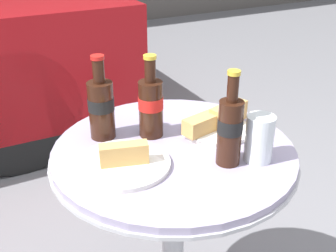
{
  "coord_description": "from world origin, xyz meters",
  "views": [
    {
      "loc": [
        -0.48,
        -0.87,
        1.3
      ],
      "look_at": [
        0.0,
        0.03,
        0.79
      ],
      "focal_mm": 45.0,
      "sensor_mm": 36.0,
      "label": 1
    }
  ],
  "objects_px": {
    "cola_bottle_left": "(101,106)",
    "cola_bottle_right": "(230,128)",
    "cola_bottle_center": "(151,105)",
    "drinking_glass": "(259,140)",
    "bistro_table": "(173,202)",
    "lunch_plate_near": "(123,161)",
    "lunch_plate_far": "(216,123)"
  },
  "relations": [
    {
      "from": "cola_bottle_left",
      "to": "drinking_glass",
      "type": "bearing_deg",
      "value": -44.82
    },
    {
      "from": "cola_bottle_left",
      "to": "drinking_glass",
      "type": "distance_m",
      "value": 0.43
    },
    {
      "from": "cola_bottle_right",
      "to": "drinking_glass",
      "type": "distance_m",
      "value": 0.09
    },
    {
      "from": "cola_bottle_right",
      "to": "lunch_plate_far",
      "type": "relative_size",
      "value": 1.09
    },
    {
      "from": "cola_bottle_center",
      "to": "lunch_plate_near",
      "type": "distance_m",
      "value": 0.2
    },
    {
      "from": "cola_bottle_center",
      "to": "drinking_glass",
      "type": "xyz_separation_m",
      "value": [
        0.18,
        -0.25,
        -0.04
      ]
    },
    {
      "from": "bistro_table",
      "to": "cola_bottle_center",
      "type": "height_order",
      "value": "cola_bottle_center"
    },
    {
      "from": "cola_bottle_right",
      "to": "cola_bottle_center",
      "type": "height_order",
      "value": "cola_bottle_right"
    },
    {
      "from": "bistro_table",
      "to": "drinking_glass",
      "type": "height_order",
      "value": "drinking_glass"
    },
    {
      "from": "cola_bottle_left",
      "to": "lunch_plate_near",
      "type": "distance_m",
      "value": 0.19
    },
    {
      "from": "cola_bottle_center",
      "to": "drinking_glass",
      "type": "bearing_deg",
      "value": -53.93
    },
    {
      "from": "lunch_plate_far",
      "to": "lunch_plate_near",
      "type": "bearing_deg",
      "value": -170.31
    },
    {
      "from": "cola_bottle_right",
      "to": "lunch_plate_near",
      "type": "xyz_separation_m",
      "value": [
        -0.24,
        0.11,
        -0.08
      ]
    },
    {
      "from": "cola_bottle_left",
      "to": "cola_bottle_right",
      "type": "xyz_separation_m",
      "value": [
        0.23,
        -0.28,
        0.0
      ]
    },
    {
      "from": "bistro_table",
      "to": "cola_bottle_right",
      "type": "height_order",
      "value": "cola_bottle_right"
    },
    {
      "from": "drinking_glass",
      "to": "lunch_plate_near",
      "type": "xyz_separation_m",
      "value": [
        -0.32,
        0.13,
        -0.04
      ]
    },
    {
      "from": "cola_bottle_left",
      "to": "cola_bottle_right",
      "type": "distance_m",
      "value": 0.36
    },
    {
      "from": "bistro_table",
      "to": "cola_bottle_right",
      "type": "bearing_deg",
      "value": -57.2
    },
    {
      "from": "drinking_glass",
      "to": "lunch_plate_far",
      "type": "distance_m",
      "value": 0.19
    },
    {
      "from": "cola_bottle_left",
      "to": "lunch_plate_far",
      "type": "height_order",
      "value": "cola_bottle_left"
    },
    {
      "from": "cola_bottle_center",
      "to": "cola_bottle_right",
      "type": "bearing_deg",
      "value": -64.83
    },
    {
      "from": "bistro_table",
      "to": "lunch_plate_near",
      "type": "relative_size",
      "value": 3.1
    },
    {
      "from": "cola_bottle_right",
      "to": "lunch_plate_far",
      "type": "distance_m",
      "value": 0.19
    },
    {
      "from": "cola_bottle_left",
      "to": "lunch_plate_far",
      "type": "xyz_separation_m",
      "value": [
        0.3,
        -0.12,
        -0.07
      ]
    },
    {
      "from": "lunch_plate_near",
      "to": "cola_bottle_left",
      "type": "bearing_deg",
      "value": 86.53
    },
    {
      "from": "bistro_table",
      "to": "lunch_plate_far",
      "type": "distance_m",
      "value": 0.26
    },
    {
      "from": "lunch_plate_near",
      "to": "bistro_table",
      "type": "bearing_deg",
      "value": 9.36
    },
    {
      "from": "cola_bottle_left",
      "to": "cola_bottle_center",
      "type": "height_order",
      "value": "cola_bottle_left"
    },
    {
      "from": "cola_bottle_left",
      "to": "drinking_glass",
      "type": "relative_size",
      "value": 1.94
    },
    {
      "from": "cola_bottle_right",
      "to": "lunch_plate_near",
      "type": "relative_size",
      "value": 1.03
    },
    {
      "from": "drinking_glass",
      "to": "cola_bottle_left",
      "type": "bearing_deg",
      "value": 135.18
    },
    {
      "from": "drinking_glass",
      "to": "lunch_plate_near",
      "type": "distance_m",
      "value": 0.34
    }
  ]
}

